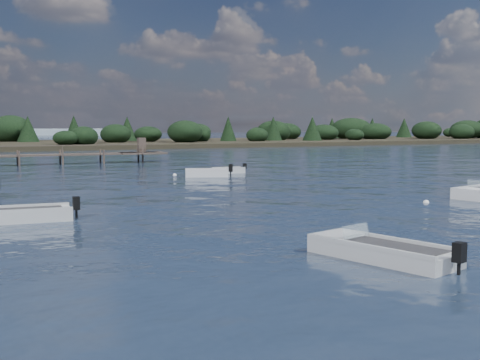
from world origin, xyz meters
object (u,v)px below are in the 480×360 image
tender_far_white (207,175)px  tender_far_grey_b (229,171)px  dinghy_mid_grey (17,218)px  dinghy_near_olive (381,254)px

tender_far_white → tender_far_grey_b: tender_far_white is taller
tender_far_white → dinghy_mid_grey: (-15.83, -16.97, -0.02)m
dinghy_mid_grey → dinghy_near_olive: bearing=-53.1°
tender_far_white → dinghy_near_olive: bearing=-102.0°
tender_far_white → dinghy_near_olive: 30.30m
tender_far_white → dinghy_mid_grey: bearing=-133.0°
dinghy_mid_grey → dinghy_near_olive: dinghy_near_olive is taller
tender_far_white → dinghy_near_olive: size_ratio=0.75×
dinghy_near_olive → dinghy_mid_grey: bearing=126.9°
dinghy_mid_grey → dinghy_near_olive: size_ratio=0.97×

